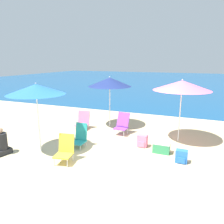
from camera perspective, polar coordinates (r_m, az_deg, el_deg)
name	(u,v)px	position (r m, az deg, el deg)	size (l,w,h in m)	color
ground_plane	(119,158)	(6.60, 1.93, -11.99)	(60.00, 60.00, 0.00)	#D1BA89
sea_water	(185,81)	(31.40, 18.52, 7.62)	(60.00, 40.00, 0.01)	navy
beach_umbrella_navy	(110,82)	(9.19, -0.60, 7.84)	(1.81, 1.81, 2.16)	white
beach_umbrella_blue	(36,89)	(6.91, -19.23, 5.62)	(1.74, 1.74, 2.18)	white
beach_umbrella_pink	(182,85)	(7.77, 17.82, 6.63)	(1.95, 1.95, 2.21)	white
beach_chair_pink	(83,121)	(9.26, -7.59, -2.25)	(0.54, 0.50, 0.75)	silver
beach_chair_purple	(122,124)	(8.50, 2.67, -3.03)	(0.52, 0.60, 0.83)	silver
beach_chair_yellow	(65,149)	(6.40, -12.17, -9.40)	(0.54, 0.62, 0.78)	silver
beach_chair_teal	(80,136)	(7.36, -8.35, -6.29)	(0.42, 0.51, 0.79)	silver
person_seated_near	(1,144)	(7.56, -26.97, -7.36)	(0.50, 0.55, 0.85)	#262628
backpack_pink	(142,141)	(7.41, 7.94, -7.48)	(0.32, 0.27, 0.41)	pink
backpack_blue	(181,156)	(6.58, 17.68, -11.00)	(0.33, 0.24, 0.37)	blue
cooler_box	(161,147)	(7.05, 12.79, -8.92)	(0.53, 0.29, 0.37)	#338C59
seagull	(82,119)	(10.29, -7.86, -1.85)	(0.27, 0.11, 0.23)	gold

